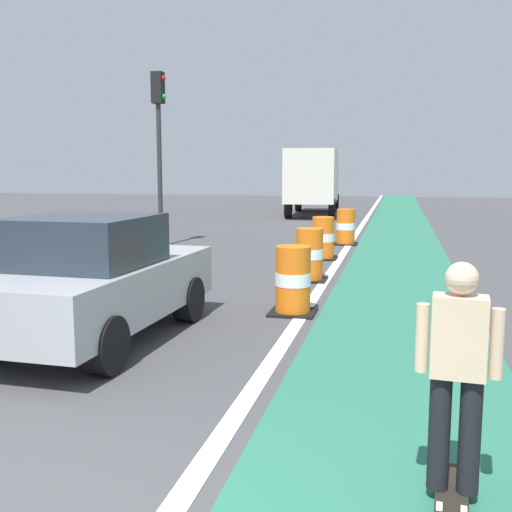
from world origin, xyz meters
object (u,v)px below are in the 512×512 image
traffic_barrel_front (293,281)px  traffic_light_corner (159,128)px  delivery_truck_down_block (314,178)px  traffic_barrel_mid (309,255)px  traffic_barrel_far (346,227)px  traffic_barrel_back (323,239)px  skateboarder_on_lane (457,375)px  parked_sedan_nearest (94,280)px

traffic_barrel_front → traffic_light_corner: traffic_light_corner is taller
delivery_truck_down_block → traffic_light_corner: bearing=-101.3°
traffic_barrel_mid → traffic_barrel_far: bearing=88.1°
traffic_barrel_mid → traffic_light_corner: traffic_light_corner is taller
delivery_truck_down_block → traffic_barrel_mid: bearing=-82.5°
traffic_barrel_mid → traffic_light_corner: bearing=137.5°
traffic_barrel_front → traffic_barrel_mid: 2.99m
delivery_truck_down_block → traffic_light_corner: size_ratio=1.52×
traffic_barrel_mid → traffic_barrel_back: bearing=91.7°
skateboarder_on_lane → traffic_barrel_back: 11.62m
parked_sedan_nearest → traffic_barrel_front: (2.33, 2.14, -0.30)m
traffic_barrel_back → traffic_light_corner: (-5.07, 1.59, 2.97)m
parked_sedan_nearest → traffic_barrel_back: bearing=75.9°
traffic_barrel_front → traffic_light_corner: size_ratio=0.21×
skateboarder_on_lane → delivery_truck_down_block: 27.06m
traffic_barrel_front → skateboarder_on_lane: bearing=-69.0°
parked_sedan_nearest → traffic_barrel_far: bearing=78.3°
traffic_light_corner → skateboarder_on_lane: bearing=-60.5°
skateboarder_on_lane → delivery_truck_down_block: (-4.61, 26.65, 0.94)m
traffic_barrel_back → traffic_light_corner: 6.08m
parked_sedan_nearest → traffic_barrel_mid: (2.17, 5.12, -0.30)m
parked_sedan_nearest → skateboarder_on_lane: bearing=-35.7°
traffic_barrel_mid → traffic_barrel_front: bearing=-86.9°
parked_sedan_nearest → traffic_light_corner: (-2.99, 9.85, 2.67)m
traffic_barrel_far → traffic_light_corner: size_ratio=0.21×
parked_sedan_nearest → traffic_light_corner: 10.63m
traffic_barrel_front → delivery_truck_down_block: delivery_truck_down_block is taller
skateboarder_on_lane → traffic_barrel_mid: skateboarder_on_lane is taller
delivery_truck_down_block → parked_sedan_nearest: bearing=-89.4°
traffic_barrel_far → traffic_barrel_back: bearing=-95.4°
traffic_barrel_far → traffic_light_corner: bearing=-163.0°
traffic_barrel_far → delivery_truck_down_block: (-2.64, 12.03, 1.31)m
skateboarder_on_lane → traffic_barrel_mid: 8.55m
skateboarder_on_lane → traffic_barrel_far: 14.76m
skateboarder_on_lane → parked_sedan_nearest: (-4.36, 3.13, -0.08)m
traffic_barrel_far → delivery_truck_down_block: 12.38m
parked_sedan_nearest → delivery_truck_down_block: bearing=90.6°
delivery_truck_down_block → traffic_light_corner: 14.04m
traffic_barrel_mid → traffic_barrel_far: 6.37m
traffic_barrel_mid → traffic_barrel_back: size_ratio=1.00×
traffic_barrel_back → skateboarder_on_lane: bearing=-78.7°
skateboarder_on_lane → traffic_barrel_front: skateboarder_on_lane is taller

